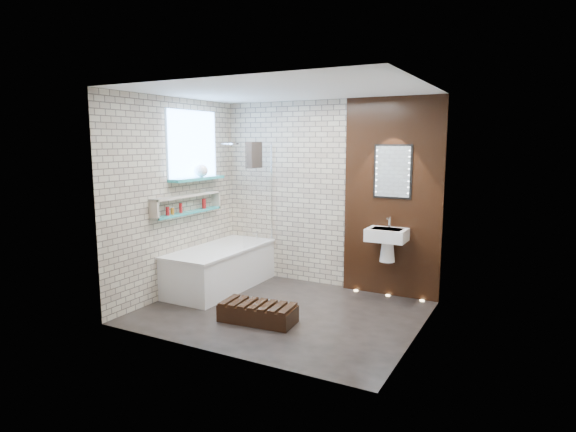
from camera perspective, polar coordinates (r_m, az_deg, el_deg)
The scene contains 15 objects.
ground at distance 5.91m, azimuth -0.70°, elevation -11.29°, with size 3.20×3.20×0.00m, color black.
room_shell at distance 5.60m, azimuth -0.72°, elevation 1.31°, with size 3.24×3.20×2.60m.
walnut_panel at distance 6.41m, azimuth 12.29°, elevation 2.07°, with size 1.30×0.06×2.60m, color black.
clerestory_window at distance 6.72m, azimuth -11.17°, elevation 7.54°, with size 0.18×1.00×0.94m.
display_niche at distance 6.59m, azimuth -11.82°, elevation 1.38°, with size 0.14×1.30×0.26m.
bathtub at distance 6.81m, azimuth -7.98°, elevation -6.07°, with size 0.79×1.74×0.70m.
bath_screen at distance 6.80m, azimuth -3.55°, elevation 2.45°, with size 0.01×0.78×1.40m, color white.
towel at distance 6.67m, azimuth -4.07°, elevation 7.23°, with size 0.11×0.28×0.36m, color black.
shower_head at distance 7.04m, azimuth -6.36°, elevation 8.50°, with size 0.18×0.18×0.02m, color silver.
washbasin at distance 6.31m, azimuth 11.66°, elevation -2.73°, with size 0.50×0.36×0.58m.
led_mirror at distance 6.35m, azimuth 12.30°, elevation 5.17°, with size 0.50×0.02×0.70m.
walnut_step at distance 5.59m, azimuth -3.60°, elevation -11.47°, with size 0.86×0.38×0.19m, color black.
niche_bottles at distance 6.57m, azimuth -11.99°, elevation 1.02°, with size 0.06×0.80×0.14m.
sill_vases at distance 6.75m, azimuth -10.22°, elevation 5.32°, with size 0.17×0.17×0.17m.
floor_uplights at distance 6.62m, azimuth 11.76°, elevation -9.19°, with size 0.96×0.06×0.01m.
Camera 1 is at (2.67, -4.87, 2.03)m, focal length 29.99 mm.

